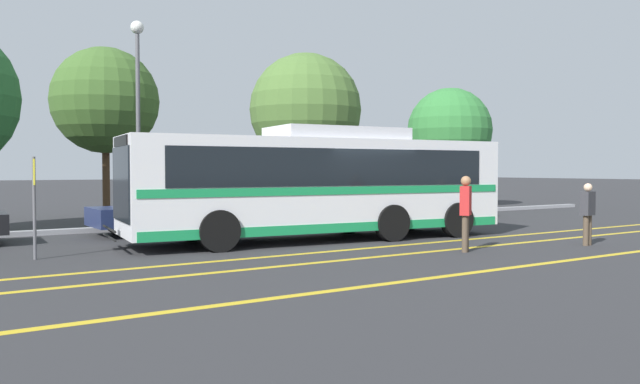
# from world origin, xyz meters

# --- Properties ---
(ground_plane) EXTENTS (220.00, 220.00, 0.00)m
(ground_plane) POSITION_xyz_m (0.00, 0.00, 0.00)
(ground_plane) COLOR #2D2D30
(lane_strip_0) EXTENTS (30.58, 0.20, 0.01)m
(lane_strip_0) POSITION_xyz_m (-0.86, -1.81, 0.00)
(lane_strip_0) COLOR gold
(lane_strip_0) RESTS_ON ground_plane
(lane_strip_1) EXTENTS (30.58, 0.20, 0.01)m
(lane_strip_1) POSITION_xyz_m (-0.86, -3.14, 0.00)
(lane_strip_1) COLOR gold
(lane_strip_1) RESTS_ON ground_plane
(lane_strip_2) EXTENTS (30.58, 0.20, 0.01)m
(lane_strip_2) POSITION_xyz_m (-0.86, -5.80, 0.00)
(lane_strip_2) COLOR gold
(lane_strip_2) RESTS_ON ground_plane
(curb_strip) EXTENTS (38.58, 0.36, 0.15)m
(curb_strip) POSITION_xyz_m (-0.86, 5.94, 0.07)
(curb_strip) COLOR #99999E
(curb_strip) RESTS_ON ground_plane
(transit_bus) EXTENTS (11.07, 3.64, 3.11)m
(transit_bus) POSITION_xyz_m (-0.84, 0.39, 1.59)
(transit_bus) COLOR silver
(transit_bus) RESTS_ON ground_plane
(parked_car_1) EXTENTS (4.88, 2.06, 1.43)m
(parked_car_1) POSITION_xyz_m (-3.57, 4.35, 0.72)
(parked_car_1) COLOR navy
(parked_car_1) RESTS_ON ground_plane
(parked_car_2) EXTENTS (4.01, 1.82, 1.33)m
(parked_car_2) POSITION_xyz_m (2.37, 4.45, 0.68)
(parked_car_2) COLOR #4C3823
(parked_car_2) RESTS_ON ground_plane
(parked_car_3) EXTENTS (4.13, 1.99, 1.34)m
(parked_car_3) POSITION_xyz_m (7.44, 4.29, 0.68)
(parked_car_3) COLOR navy
(parked_car_3) RESTS_ON ground_plane
(pedestrian_0) EXTENTS (0.47, 0.42, 1.80)m
(pedestrian_0) POSITION_xyz_m (0.65, -3.60, 1.03)
(pedestrian_0) COLOR brown
(pedestrian_0) RESTS_ON ground_plane
(pedestrian_1) EXTENTS (0.45, 0.29, 1.60)m
(pedestrian_1) POSITION_xyz_m (4.19, -4.42, 0.90)
(pedestrian_1) COLOR brown
(pedestrian_1) RESTS_ON ground_plane
(bus_stop_sign) EXTENTS (0.07, 0.40, 2.23)m
(bus_stop_sign) POSITION_xyz_m (-8.09, 0.58, 1.41)
(bus_stop_sign) COLOR #59595E
(bus_stop_sign) RESTS_ON ground_plane
(street_lamp) EXTENTS (0.44, 0.44, 6.88)m
(street_lamp) POSITION_xyz_m (-3.95, 6.77, 4.59)
(street_lamp) COLOR #59595E
(street_lamp) RESTS_ON ground_plane
(tree_0) EXTENTS (4.37, 4.37, 6.19)m
(tree_0) POSITION_xyz_m (13.18, 9.57, 4.00)
(tree_0) COLOR #513823
(tree_0) RESTS_ON ground_plane
(tree_1) EXTENTS (4.09, 4.09, 6.65)m
(tree_1) POSITION_xyz_m (-4.01, 10.75, 4.60)
(tree_1) COLOR #513823
(tree_1) RESTS_ON ground_plane
(tree_2) EXTENTS (5.15, 5.15, 7.28)m
(tree_2) POSITION_xyz_m (4.90, 10.44, 4.70)
(tree_2) COLOR #513823
(tree_2) RESTS_ON ground_plane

